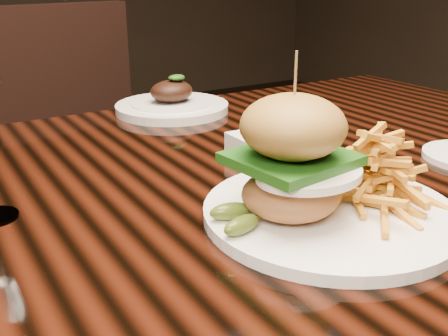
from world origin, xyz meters
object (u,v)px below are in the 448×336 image
dining_table (214,214)px  far_dish (172,104)px  chair_far (88,143)px  burger_plate (332,175)px

dining_table → far_dish: far_dish is taller
far_dish → chair_far: chair_far is taller
burger_plate → chair_far: 1.14m
far_dish → chair_far: 0.58m
far_dish → chair_far: (-0.04, 0.53, -0.23)m
burger_plate → chair_far: burger_plate is taller
far_dish → chair_far: bearing=94.2°
burger_plate → dining_table: bearing=103.8°
dining_table → burger_plate: size_ratio=5.00×
burger_plate → far_dish: bearing=87.6°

